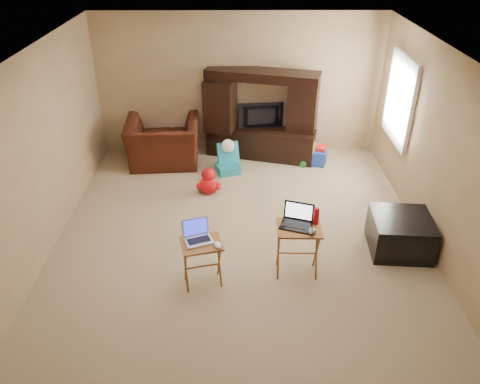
{
  "coord_description": "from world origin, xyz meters",
  "views": [
    {
      "loc": [
        -0.03,
        -5.31,
        3.82
      ],
      "look_at": [
        0.0,
        -0.2,
        0.8
      ],
      "focal_mm": 35.0,
      "sensor_mm": 36.0,
      "label": 1
    }
  ],
  "objects_px": {
    "recliner": "(163,143)",
    "laptop_left": "(198,233)",
    "television": "(261,117)",
    "water_bottle": "(316,216)",
    "tray_table_right": "(297,250)",
    "child_rocker": "(228,159)",
    "entertainment_center": "(261,115)",
    "laptop_right": "(296,218)",
    "mouse_right": "(312,231)",
    "plush_toy": "(208,181)",
    "ottoman": "(400,234)",
    "mouse_left": "(218,245)",
    "push_toy": "(312,154)",
    "tray_table_left": "(202,264)"
  },
  "relations": [
    {
      "from": "child_rocker",
      "to": "entertainment_center",
      "type": "bearing_deg",
      "value": 29.82
    },
    {
      "from": "ottoman",
      "to": "mouse_right",
      "type": "bearing_deg",
      "value": -155.1
    },
    {
      "from": "plush_toy",
      "to": "tray_table_left",
      "type": "relative_size",
      "value": 0.74
    },
    {
      "from": "push_toy",
      "to": "water_bottle",
      "type": "height_order",
      "value": "water_bottle"
    },
    {
      "from": "laptop_left",
      "to": "mouse_left",
      "type": "distance_m",
      "value": 0.26
    },
    {
      "from": "plush_toy",
      "to": "water_bottle",
      "type": "bearing_deg",
      "value": -53.44
    },
    {
      "from": "television",
      "to": "mouse_right",
      "type": "bearing_deg",
      "value": 90.61
    },
    {
      "from": "recliner",
      "to": "tray_table_right",
      "type": "height_order",
      "value": "recliner"
    },
    {
      "from": "plush_toy",
      "to": "mouse_right",
      "type": "relative_size",
      "value": 3.2
    },
    {
      "from": "entertainment_center",
      "to": "laptop_right",
      "type": "height_order",
      "value": "entertainment_center"
    },
    {
      "from": "tray_table_left",
      "to": "laptop_right",
      "type": "xyz_separation_m",
      "value": [
        1.1,
        0.21,
        0.5
      ]
    },
    {
      "from": "child_rocker",
      "to": "mouse_right",
      "type": "relative_size",
      "value": 3.59
    },
    {
      "from": "entertainment_center",
      "to": "push_toy",
      "type": "xyz_separation_m",
      "value": [
        0.89,
        -0.33,
        -0.6
      ]
    },
    {
      "from": "laptop_right",
      "to": "water_bottle",
      "type": "height_order",
      "value": "laptop_right"
    },
    {
      "from": "plush_toy",
      "to": "ottoman",
      "type": "bearing_deg",
      "value": -29.68
    },
    {
      "from": "television",
      "to": "water_bottle",
      "type": "height_order",
      "value": "television"
    },
    {
      "from": "push_toy",
      "to": "ottoman",
      "type": "bearing_deg",
      "value": -52.39
    },
    {
      "from": "push_toy",
      "to": "television",
      "type": "bearing_deg",
      "value": 179.74
    },
    {
      "from": "television",
      "to": "tray_table_right",
      "type": "relative_size",
      "value": 1.18
    },
    {
      "from": "entertainment_center",
      "to": "tray_table_right",
      "type": "relative_size",
      "value": 2.85
    },
    {
      "from": "television",
      "to": "push_toy",
      "type": "relative_size",
      "value": 1.56
    },
    {
      "from": "entertainment_center",
      "to": "plush_toy",
      "type": "relative_size",
      "value": 4.39
    },
    {
      "from": "laptop_right",
      "to": "child_rocker",
      "type": "bearing_deg",
      "value": 126.38
    },
    {
      "from": "push_toy",
      "to": "water_bottle",
      "type": "bearing_deg",
      "value": -78.19
    },
    {
      "from": "recliner",
      "to": "laptop_left",
      "type": "height_order",
      "value": "laptop_left"
    },
    {
      "from": "plush_toy",
      "to": "laptop_right",
      "type": "relative_size",
      "value": 1.24
    },
    {
      "from": "mouse_right",
      "to": "mouse_left",
      "type": "bearing_deg",
      "value": -172.37
    },
    {
      "from": "tray_table_right",
      "to": "recliner",
      "type": "bearing_deg",
      "value": 125.43
    },
    {
      "from": "television",
      "to": "recliner",
      "type": "height_order",
      "value": "television"
    },
    {
      "from": "plush_toy",
      "to": "television",
      "type": "bearing_deg",
      "value": 56.5
    },
    {
      "from": "child_rocker",
      "to": "laptop_left",
      "type": "bearing_deg",
      "value": -113.39
    },
    {
      "from": "plush_toy",
      "to": "laptop_left",
      "type": "distance_m",
      "value": 2.17
    },
    {
      "from": "laptop_left",
      "to": "mouse_left",
      "type": "height_order",
      "value": "laptop_left"
    },
    {
      "from": "plush_toy",
      "to": "push_toy",
      "type": "relative_size",
      "value": 0.86
    },
    {
      "from": "laptop_left",
      "to": "water_bottle",
      "type": "height_order",
      "value": "water_bottle"
    },
    {
      "from": "mouse_left",
      "to": "ottoman",
      "type": "bearing_deg",
      "value": 17.37
    },
    {
      "from": "tray_table_right",
      "to": "mouse_left",
      "type": "distance_m",
      "value": 1.02
    },
    {
      "from": "laptop_right",
      "to": "mouse_left",
      "type": "bearing_deg",
      "value": -144.03
    },
    {
      "from": "tray_table_right",
      "to": "laptop_left",
      "type": "distance_m",
      "value": 1.24
    },
    {
      "from": "water_bottle",
      "to": "ottoman",
      "type": "bearing_deg",
      "value": 18.01
    },
    {
      "from": "television",
      "to": "laptop_right",
      "type": "relative_size",
      "value": 2.26
    },
    {
      "from": "entertainment_center",
      "to": "mouse_left",
      "type": "xyz_separation_m",
      "value": [
        -0.65,
        -3.55,
        -0.17
      ]
    },
    {
      "from": "plush_toy",
      "to": "mouse_right",
      "type": "xyz_separation_m",
      "value": [
        1.31,
        -2.07,
        0.49
      ]
    },
    {
      "from": "child_rocker",
      "to": "mouse_right",
      "type": "distance_m",
      "value": 2.99
    },
    {
      "from": "entertainment_center",
      "to": "tray_table_right",
      "type": "bearing_deg",
      "value": -69.52
    },
    {
      "from": "entertainment_center",
      "to": "laptop_left",
      "type": "height_order",
      "value": "entertainment_center"
    },
    {
      "from": "tray_table_left",
      "to": "mouse_right",
      "type": "height_order",
      "value": "mouse_right"
    },
    {
      "from": "television",
      "to": "push_toy",
      "type": "bearing_deg",
      "value": 153.53
    },
    {
      "from": "television",
      "to": "mouse_left",
      "type": "height_order",
      "value": "television"
    },
    {
      "from": "ottoman",
      "to": "mouse_left",
      "type": "relative_size",
      "value": 6.16
    }
  ]
}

